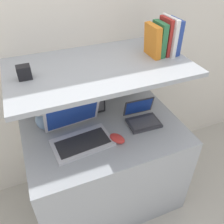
{
  "coord_description": "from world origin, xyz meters",
  "views": [
    {
      "loc": [
        -0.41,
        -0.78,
        1.82
      ],
      "look_at": [
        0.05,
        0.35,
        0.88
      ],
      "focal_mm": 38.0,
      "sensor_mm": 36.0,
      "label": 1
    }
  ],
  "objects_px": {
    "router_box": "(96,103)",
    "book_blue": "(173,36)",
    "book_red": "(165,37)",
    "book_orange": "(153,41)",
    "table_lamp": "(41,106)",
    "computer_mouse": "(117,138)",
    "laptop_large": "(79,133)",
    "book_white": "(168,36)",
    "book_green": "(159,39)",
    "laptop_small": "(142,118)",
    "shelf_gadget": "(24,72)"
  },
  "relations": [
    {
      "from": "table_lamp",
      "to": "book_blue",
      "type": "distance_m",
      "value": 0.95
    },
    {
      "from": "computer_mouse",
      "to": "book_blue",
      "type": "distance_m",
      "value": 0.73
    },
    {
      "from": "router_box",
      "to": "computer_mouse",
      "type": "bearing_deg",
      "value": -87.84
    },
    {
      "from": "book_white",
      "to": "shelf_gadget",
      "type": "relative_size",
      "value": 3.12
    },
    {
      "from": "laptop_small",
      "to": "shelf_gadget",
      "type": "xyz_separation_m",
      "value": [
        -0.7,
        0.08,
        0.46
      ]
    },
    {
      "from": "book_blue",
      "to": "book_orange",
      "type": "xyz_separation_m",
      "value": [
        -0.15,
        0.0,
        -0.01
      ]
    },
    {
      "from": "laptop_large",
      "to": "book_white",
      "type": "distance_m",
      "value": 0.83
    },
    {
      "from": "computer_mouse",
      "to": "book_orange",
      "type": "bearing_deg",
      "value": 31.79
    },
    {
      "from": "table_lamp",
      "to": "book_green",
      "type": "distance_m",
      "value": 0.85
    },
    {
      "from": "router_box",
      "to": "shelf_gadget",
      "type": "bearing_deg",
      "value": -157.99
    },
    {
      "from": "table_lamp",
      "to": "book_orange",
      "type": "height_order",
      "value": "book_orange"
    },
    {
      "from": "book_blue",
      "to": "shelf_gadget",
      "type": "bearing_deg",
      "value": 180.0
    },
    {
      "from": "book_red",
      "to": "laptop_large",
      "type": "bearing_deg",
      "value": -172.49
    },
    {
      "from": "book_green",
      "to": "book_orange",
      "type": "bearing_deg",
      "value": 180.0
    },
    {
      "from": "book_white",
      "to": "shelf_gadget",
      "type": "xyz_separation_m",
      "value": [
        -0.87,
        0.0,
        -0.08
      ]
    },
    {
      "from": "computer_mouse",
      "to": "book_green",
      "type": "bearing_deg",
      "value": 28.46
    },
    {
      "from": "laptop_large",
      "to": "book_blue",
      "type": "relative_size",
      "value": 1.87
    },
    {
      "from": "laptop_large",
      "to": "book_white",
      "type": "height_order",
      "value": "book_white"
    },
    {
      "from": "book_blue",
      "to": "book_red",
      "type": "relative_size",
      "value": 0.95
    },
    {
      "from": "laptop_small",
      "to": "book_red",
      "type": "xyz_separation_m",
      "value": [
        0.15,
        0.08,
        0.54
      ]
    },
    {
      "from": "book_white",
      "to": "table_lamp",
      "type": "bearing_deg",
      "value": 172.09
    },
    {
      "from": "laptop_large",
      "to": "book_white",
      "type": "bearing_deg",
      "value": 7.21
    },
    {
      "from": "book_green",
      "to": "book_blue",
      "type": "bearing_deg",
      "value": 0.0
    },
    {
      "from": "table_lamp",
      "to": "shelf_gadget",
      "type": "xyz_separation_m",
      "value": [
        -0.05,
        -0.11,
        0.3
      ]
    },
    {
      "from": "computer_mouse",
      "to": "book_red",
      "type": "xyz_separation_m",
      "value": [
        0.39,
        0.19,
        0.55
      ]
    },
    {
      "from": "laptop_small",
      "to": "computer_mouse",
      "type": "distance_m",
      "value": 0.27
    },
    {
      "from": "computer_mouse",
      "to": "book_green",
      "type": "relative_size",
      "value": 0.65
    },
    {
      "from": "book_blue",
      "to": "laptop_small",
      "type": "bearing_deg",
      "value": -160.29
    },
    {
      "from": "laptop_large",
      "to": "laptop_small",
      "type": "xyz_separation_m",
      "value": [
        0.46,
        0.0,
        -0.02
      ]
    },
    {
      "from": "shelf_gadget",
      "to": "book_blue",
      "type": "bearing_deg",
      "value": -0.0
    },
    {
      "from": "book_red",
      "to": "router_box",
      "type": "bearing_deg",
      "value": 156.17
    },
    {
      "from": "router_box",
      "to": "book_blue",
      "type": "bearing_deg",
      "value": -20.87
    },
    {
      "from": "router_box",
      "to": "shelf_gadget",
      "type": "distance_m",
      "value": 0.65
    },
    {
      "from": "laptop_small",
      "to": "book_orange",
      "type": "xyz_separation_m",
      "value": [
        0.07,
        0.08,
        0.52
      ]
    },
    {
      "from": "table_lamp",
      "to": "book_red",
      "type": "height_order",
      "value": "book_red"
    },
    {
      "from": "table_lamp",
      "to": "book_orange",
      "type": "relative_size",
      "value": 1.57
    },
    {
      "from": "book_green",
      "to": "shelf_gadget",
      "type": "distance_m",
      "value": 0.81
    },
    {
      "from": "laptop_small",
      "to": "router_box",
      "type": "xyz_separation_m",
      "value": [
        -0.26,
        0.26,
        0.03
      ]
    },
    {
      "from": "table_lamp",
      "to": "computer_mouse",
      "type": "xyz_separation_m",
      "value": [
        0.41,
        -0.31,
        -0.17
      ]
    },
    {
      "from": "computer_mouse",
      "to": "shelf_gadget",
      "type": "height_order",
      "value": "shelf_gadget"
    },
    {
      "from": "computer_mouse",
      "to": "book_orange",
      "type": "xyz_separation_m",
      "value": [
        0.31,
        0.19,
        0.53
      ]
    },
    {
      "from": "computer_mouse",
      "to": "shelf_gadget",
      "type": "xyz_separation_m",
      "value": [
        -0.46,
        0.19,
        0.47
      ]
    },
    {
      "from": "laptop_small",
      "to": "book_orange",
      "type": "height_order",
      "value": "book_orange"
    },
    {
      "from": "book_red",
      "to": "book_orange",
      "type": "relative_size",
      "value": 1.15
    },
    {
      "from": "router_box",
      "to": "book_white",
      "type": "height_order",
      "value": "book_white"
    },
    {
      "from": "book_white",
      "to": "book_orange",
      "type": "relative_size",
      "value": 1.16
    },
    {
      "from": "book_green",
      "to": "book_red",
      "type": "bearing_deg",
      "value": -0.0
    },
    {
      "from": "table_lamp",
      "to": "book_orange",
      "type": "bearing_deg",
      "value": -9.09
    },
    {
      "from": "laptop_large",
      "to": "book_orange",
      "type": "xyz_separation_m",
      "value": [
        0.53,
        0.08,
        0.5
      ]
    },
    {
      "from": "book_white",
      "to": "book_green",
      "type": "xyz_separation_m",
      "value": [
        -0.06,
        0.0,
        -0.01
      ]
    }
  ]
}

